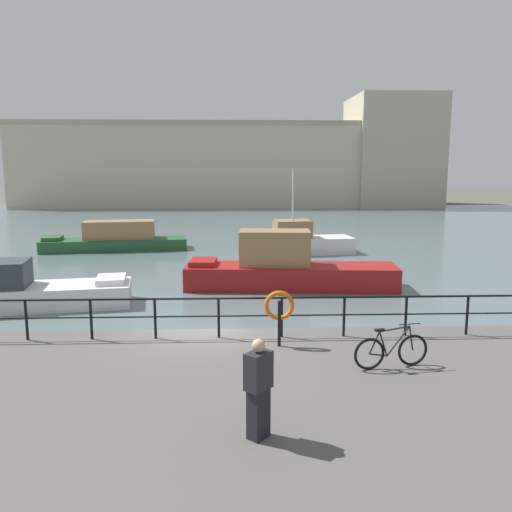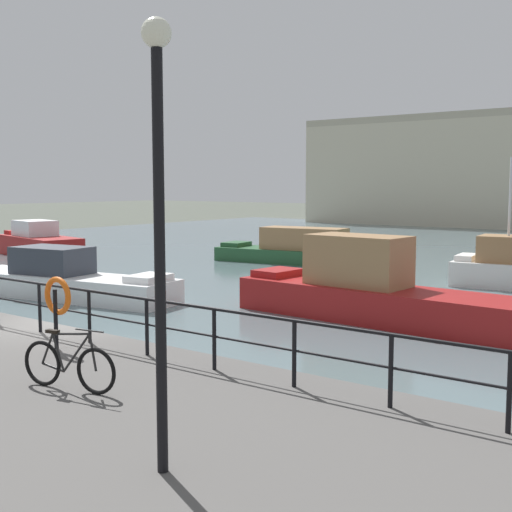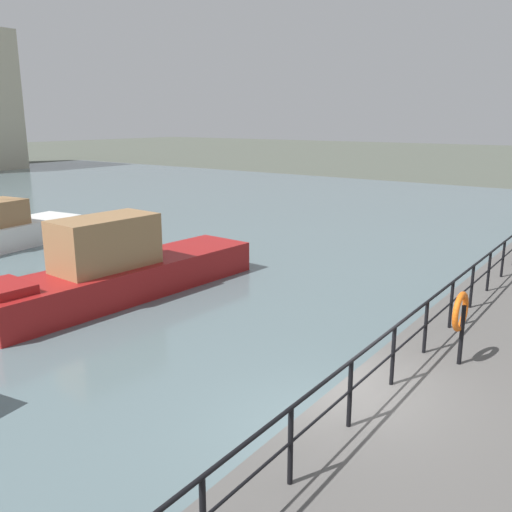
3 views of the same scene
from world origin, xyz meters
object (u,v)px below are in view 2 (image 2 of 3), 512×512
(moored_green_narrowboat, at_px, (38,243))
(parked_bicycle, at_px, (69,365))
(moored_red_daysailer, at_px, (299,250))
(moored_cabin_cruiser, at_px, (371,292))
(quay_lamp_post, at_px, (159,190))
(moored_blue_motorboat, at_px, (64,280))
(life_ring_stand, at_px, (57,298))

(moored_green_narrowboat, relative_size, parked_bicycle, 3.99)
(moored_red_daysailer, bearing_deg, moored_cabin_cruiser, 124.26)
(moored_green_narrowboat, relative_size, moored_cabin_cruiser, 0.73)
(moored_green_narrowboat, distance_m, moored_cabin_cruiser, 25.09)
(moored_cabin_cruiser, height_order, quay_lamp_post, quay_lamp_post)
(quay_lamp_post, bearing_deg, moored_blue_motorboat, 146.11)
(moored_red_daysailer, distance_m, moored_cabin_cruiser, 15.26)
(parked_bicycle, height_order, quay_lamp_post, quay_lamp_post)
(moored_blue_motorboat, xyz_separation_m, moored_red_daysailer, (0.96, 14.49, 0.08))
(moored_cabin_cruiser, relative_size, parked_bicycle, 5.49)
(moored_blue_motorboat, height_order, quay_lamp_post, quay_lamp_post)
(moored_red_daysailer, height_order, life_ring_stand, life_ring_stand)
(moored_red_daysailer, xyz_separation_m, moored_cabin_cruiser, (10.15, -11.39, 0.14))
(moored_cabin_cruiser, height_order, life_ring_stand, moored_cabin_cruiser)
(moored_cabin_cruiser, xyz_separation_m, life_ring_stand, (-1.17, -10.74, 1.15))
(life_ring_stand, relative_size, quay_lamp_post, 0.29)
(moored_blue_motorboat, relative_size, moored_red_daysailer, 0.99)
(moored_blue_motorboat, relative_size, life_ring_stand, 6.73)
(moored_red_daysailer, relative_size, parked_bicycle, 5.45)
(moored_blue_motorboat, bearing_deg, life_ring_stand, -46.30)
(moored_green_narrowboat, distance_m, moored_blue_motorboat, 15.81)
(moored_cabin_cruiser, relative_size, quay_lamp_post, 1.97)
(parked_bicycle, bearing_deg, moored_blue_motorboat, 131.71)
(moored_green_narrowboat, xyz_separation_m, life_ring_stand, (23.37, -15.98, 1.23))
(quay_lamp_post, bearing_deg, moored_cabin_cruiser, 108.17)
(moored_cabin_cruiser, bearing_deg, moored_blue_motorboat, 19.33)
(moored_green_narrowboat, bearing_deg, moored_cabin_cruiser, 178.95)
(life_ring_stand, bearing_deg, moored_cabin_cruiser, 83.80)
(moored_blue_motorboat, bearing_deg, moored_green_narrowboat, 139.35)
(moored_cabin_cruiser, height_order, parked_bicycle, moored_cabin_cruiser)
(moored_green_narrowboat, height_order, quay_lamp_post, quay_lamp_post)
(moored_green_narrowboat, xyz_separation_m, parked_bicycle, (25.72, -17.55, 0.65))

